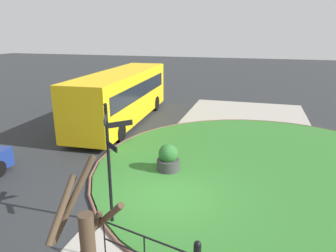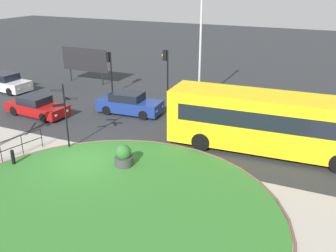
% 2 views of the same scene
% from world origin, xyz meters
% --- Properties ---
extents(ground, '(120.00, 120.00, 0.00)m').
position_xyz_m(ground, '(0.00, 0.00, 0.00)').
color(ground, '#282B2D').
extents(sidewalk_paving, '(32.00, 7.85, 0.02)m').
position_xyz_m(sidewalk_paving, '(0.00, -2.08, 0.01)').
color(sidewalk_paving, '#9E998E').
rests_on(sidewalk_paving, ground).
extents(grass_island, '(14.26, 14.26, 0.10)m').
position_xyz_m(grass_island, '(3.34, -3.44, 0.05)').
color(grass_island, '#2D6B28').
rests_on(grass_island, ground).
extents(grass_kerb_ring, '(14.57, 14.57, 0.11)m').
position_xyz_m(grass_kerb_ring, '(3.34, -3.44, 0.06)').
color(grass_kerb_ring, brown).
rests_on(grass_kerb_ring, ground).
extents(signpost_directional, '(1.28, 0.85, 3.64)m').
position_xyz_m(signpost_directional, '(-1.84, 1.07, 2.18)').
color(signpost_directional, black).
rests_on(signpost_directional, ground).
extents(bus_yellow, '(10.86, 3.06, 3.13)m').
position_xyz_m(bus_yellow, '(8.15, 5.23, 1.69)').
color(bus_yellow, yellow).
rests_on(bus_yellow, ground).
extents(planter_near_signpost, '(0.91, 0.91, 1.18)m').
position_xyz_m(planter_near_signpost, '(1.99, 0.51, 0.53)').
color(planter_near_signpost, '#383838').
rests_on(planter_near_signpost, ground).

